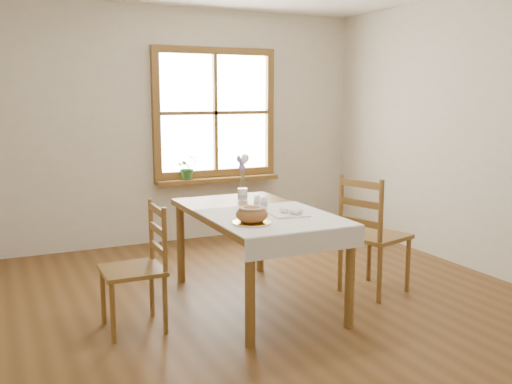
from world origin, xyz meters
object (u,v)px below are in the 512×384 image
at_px(chair_left, 132,268).
at_px(flower_vase, 243,195).
at_px(bread_plate, 252,223).
at_px(dining_table, 256,221).
at_px(chair_right, 375,234).

height_order(chair_left, flower_vase, chair_left).
height_order(chair_left, bread_plate, chair_left).
bearing_deg(dining_table, bread_plate, -118.49).
height_order(dining_table, chair_right, chair_right).
xyz_separation_m(chair_left, bread_plate, (0.78, -0.32, 0.32)).
bearing_deg(bread_plate, flower_vase, 70.06).
height_order(dining_table, flower_vase, flower_vase).
bearing_deg(chair_left, chair_right, 88.10).
bearing_deg(dining_table, flower_vase, 79.30).
relative_size(bread_plate, flower_vase, 2.73).
distance_m(dining_table, chair_left, 1.05).
bearing_deg(chair_left, dining_table, 96.94).
xyz_separation_m(chair_left, chair_right, (2.03, -0.08, 0.05)).
bearing_deg(chair_left, bread_plate, 67.75).
distance_m(chair_left, flower_vase, 1.29).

